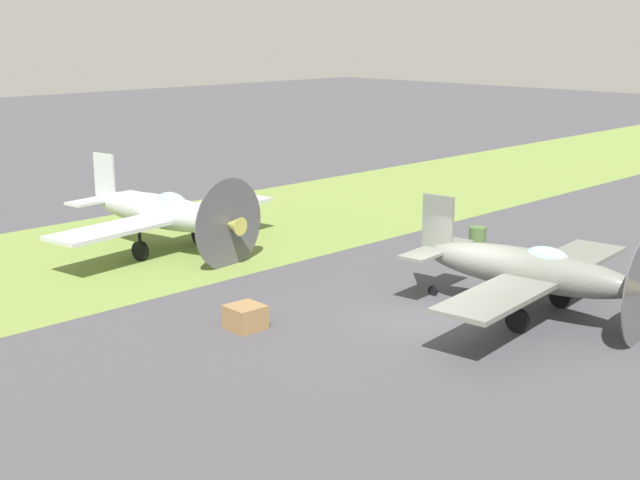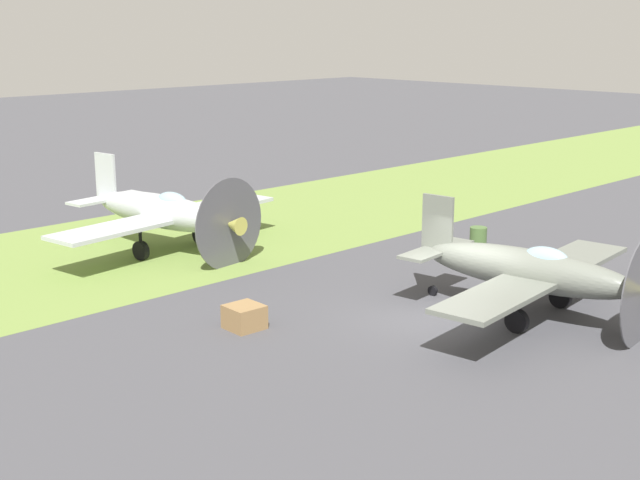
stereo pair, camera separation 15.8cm
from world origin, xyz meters
The scene contains 6 objects.
ground_plane centered at (0.00, 0.00, 0.00)m, with size 160.00×160.00×0.00m, color #424247.
grass_verge centered at (0.00, -12.43, 0.00)m, with size 120.00×11.00×0.01m, color olive.
airplane_lead centered at (-1.74, 1.70, 1.33)m, with size 8.99×7.13×3.19m.
airplane_wingman centered at (1.23, -11.40, 1.40)m, with size 9.46×7.51×3.35m.
fuel_drum centered at (-6.55, -3.46, 0.45)m, with size 0.60×0.60×0.90m, color #476633.
supply_crate centered at (4.46, -3.05, 0.32)m, with size 0.90×0.90×0.64m, color olive.
Camera 2 is at (18.25, 13.95, 7.84)m, focal length 48.75 mm.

